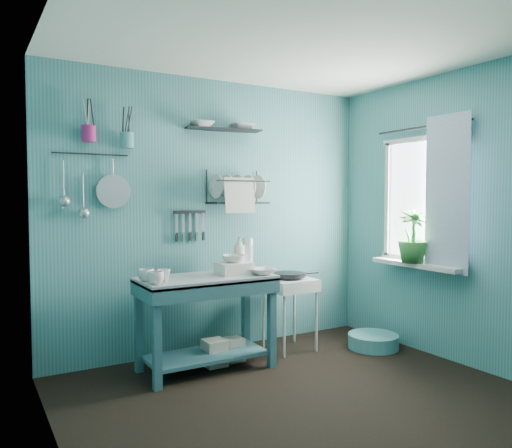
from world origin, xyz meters
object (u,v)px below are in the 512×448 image
water_bottle (248,253)px  frying_pan (290,275)px  mug_right (146,275)px  utensil_cup_magenta (89,134)px  wash_tub (234,268)px  utensil_cup_teal (127,140)px  dish_rack (238,187)px  work_counter (206,323)px  potted_plant (413,236)px  floor_basin (373,341)px  hotplate_stand (289,314)px  colander (113,191)px  soap_bottle (239,253)px  mug_mid (164,275)px  storage_tin_small (234,349)px  storage_tin_large (215,353)px  mug_left (156,278)px

water_bottle → frying_pan: 0.45m
frying_pan → mug_right: bearing=-175.6°
utensil_cup_magenta → wash_tub: bearing=-22.1°
mug_right → utensil_cup_teal: bearing=92.3°
water_bottle → dish_rack: (-0.03, 0.14, 0.60)m
work_counter → water_bottle: size_ratio=3.90×
wash_tub → potted_plant: size_ratio=0.58×
work_counter → floor_basin: size_ratio=2.33×
hotplate_stand → utensil_cup_teal: bearing=168.3°
work_counter → frying_pan: size_ratio=3.64×
hotplate_stand → colander: (-1.53, 0.34, 1.14)m
mug_right → potted_plant: (2.29, -0.55, 0.25)m
soap_bottle → frying_pan: 0.54m
soap_bottle → mug_mid: bearing=-162.0°
mug_right → storage_tin_small: bearing=5.7°
wash_tub → frying_pan: size_ratio=0.93×
wash_tub → soap_bottle: size_ratio=0.94×
work_counter → colander: size_ratio=3.90×
frying_pan → potted_plant: (0.89, -0.66, 0.37)m
utensil_cup_teal → mug_right: bearing=-87.7°
soap_bottle → colander: 1.21m
work_counter → storage_tin_large: 0.30m
mug_right → storage_tin_large: size_ratio=0.56×
mug_right → wash_tub: (0.75, -0.02, 0.00)m
wash_tub → floor_basin: bearing=-9.9°
mug_left → mug_mid: (0.10, 0.10, -0.00)m
mug_left → utensil_cup_teal: size_ratio=0.95×
mug_left → mug_right: (-0.02, 0.16, 0.00)m
frying_pan → utensil_cup_teal: utensil_cup_teal is taller
work_counter → colander: (-0.63, 0.44, 1.08)m
storage_tin_small → hotplate_stand: bearing=2.7°
water_bottle → storage_tin_large: water_bottle is taller
mug_mid → storage_tin_large: size_ratio=0.45×
hotplate_stand → mug_left: bearing=-168.5°
wash_tub → frying_pan: 0.67m
wash_tub → hotplate_stand: wash_tub is taller
mug_left → hotplate_stand: bearing=11.0°
potted_plant → frying_pan: bearing=143.6°
mug_right → colander: bearing=106.1°
mug_mid → frying_pan: mug_mid is taller
mug_mid → work_counter: bearing=9.0°
work_counter → hotplate_stand: work_counter is taller
work_counter → mug_left: mug_left is taller
utensil_cup_magenta → floor_basin: (2.43, -0.67, -1.86)m
mug_right → hotplate_stand: (1.40, 0.11, -0.49)m
mug_left → water_bottle: water_bottle is taller
mug_mid → storage_tin_small: mug_mid is taller
dish_rack → storage_tin_small: bearing=-122.5°
colander → storage_tin_large: colander is taller
dish_rack → storage_tin_large: bearing=-139.6°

